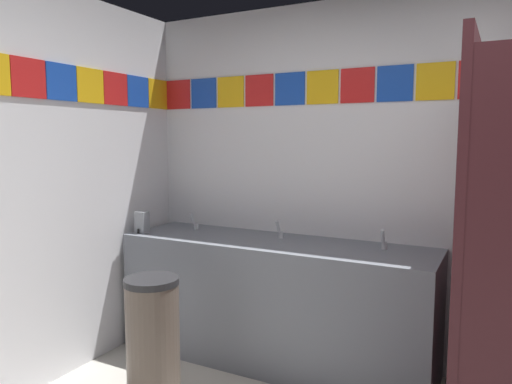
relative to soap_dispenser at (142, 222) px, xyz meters
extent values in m
cube|color=silver|center=(1.87, 0.53, 0.32)|extent=(4.00, 0.08, 2.52)
cube|color=red|center=(-0.01, 0.49, 0.99)|extent=(0.23, 0.01, 0.23)
cube|color=#1947B7|center=(0.24, 0.49, 0.99)|extent=(0.23, 0.01, 0.23)
cube|color=yellow|center=(0.49, 0.49, 0.99)|extent=(0.23, 0.01, 0.23)
cube|color=red|center=(0.74, 0.49, 0.99)|extent=(0.23, 0.01, 0.23)
cube|color=#1947B7|center=(0.99, 0.49, 0.99)|extent=(0.23, 0.01, 0.23)
cube|color=yellow|center=(1.24, 0.49, 0.99)|extent=(0.23, 0.01, 0.23)
cube|color=red|center=(1.49, 0.49, 0.99)|extent=(0.23, 0.01, 0.23)
cube|color=#1947B7|center=(1.74, 0.49, 0.99)|extent=(0.23, 0.01, 0.23)
cube|color=yellow|center=(1.99, 0.49, 0.99)|extent=(0.23, 0.01, 0.23)
cube|color=red|center=(2.24, 0.49, 0.99)|extent=(0.23, 0.01, 0.23)
cube|color=red|center=(-0.12, -0.82, 0.99)|extent=(0.01, 0.23, 0.23)
cube|color=#1947B7|center=(-0.12, -0.58, 0.99)|extent=(0.01, 0.23, 0.23)
cube|color=yellow|center=(-0.12, -0.34, 0.99)|extent=(0.01, 0.23, 0.23)
cube|color=red|center=(-0.12, -0.10, 0.99)|extent=(0.01, 0.23, 0.23)
cube|color=#1947B7|center=(-0.12, 0.14, 0.99)|extent=(0.01, 0.23, 0.23)
cube|color=yellow|center=(-0.12, 0.38, 0.99)|extent=(0.01, 0.23, 0.23)
cube|color=slate|center=(1.02, 0.19, -0.51)|extent=(2.19, 0.61, 0.87)
cube|color=slate|center=(1.02, 0.48, -0.12)|extent=(2.19, 0.03, 0.08)
cylinder|color=#E5EFD0|center=(0.29, 0.16, -0.13)|extent=(0.34, 0.34, 0.10)
cylinder|color=#E5EFD0|center=(1.02, 0.16, -0.13)|extent=(0.34, 0.34, 0.10)
cylinder|color=#E5EFD0|center=(1.75, 0.16, -0.13)|extent=(0.34, 0.34, 0.10)
cylinder|color=silver|center=(0.29, 0.30, -0.05)|extent=(0.04, 0.04, 0.05)
cylinder|color=silver|center=(0.29, 0.25, 0.02)|extent=(0.02, 0.06, 0.09)
cylinder|color=silver|center=(1.02, 0.30, -0.05)|extent=(0.04, 0.04, 0.05)
cylinder|color=silver|center=(1.02, 0.25, 0.02)|extent=(0.02, 0.06, 0.09)
cylinder|color=silver|center=(1.75, 0.30, -0.05)|extent=(0.04, 0.04, 0.05)
cylinder|color=silver|center=(1.75, 0.25, 0.02)|extent=(0.02, 0.06, 0.09)
cube|color=gray|center=(0.00, 0.00, 0.00)|extent=(0.09, 0.07, 0.16)
cylinder|color=black|center=(0.00, -0.04, -0.06)|extent=(0.02, 0.02, 0.03)
cube|color=#471E23|center=(2.28, -0.24, 0.04)|extent=(0.04, 1.48, 1.97)
cylinder|color=silver|center=(2.30, -0.96, 0.14)|extent=(0.02, 0.02, 0.10)
cylinder|color=brown|center=(0.56, -0.57, -0.59)|extent=(0.32, 0.32, 0.70)
cylinder|color=#262628|center=(0.56, -0.57, -0.22)|extent=(0.33, 0.33, 0.04)
camera|label=1|loc=(2.42, -2.76, 0.63)|focal=33.63mm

